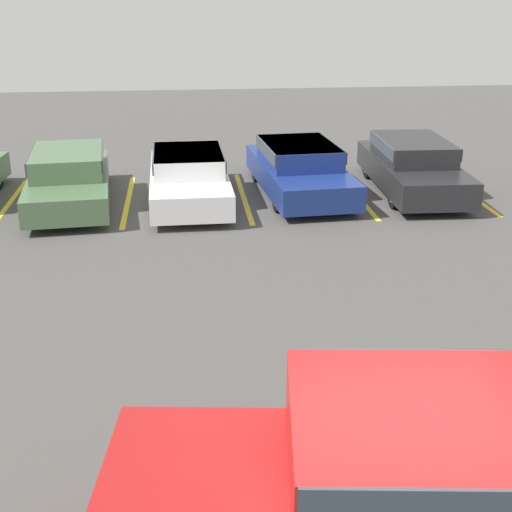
{
  "coord_description": "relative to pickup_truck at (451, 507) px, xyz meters",
  "views": [
    {
      "loc": [
        -1.66,
        -4.73,
        4.76
      ],
      "look_at": [
        -0.62,
        5.01,
        1.0
      ],
      "focal_mm": 50.0,
      "sensor_mm": 36.0,
      "label": 1
    }
  ],
  "objects": [
    {
      "name": "parked_sedan_b",
      "position": [
        -4.58,
        11.83,
        -0.24
      ],
      "size": [
        2.14,
        4.78,
        1.22
      ],
      "rotation": [
        0.0,
        0.0,
        -1.48
      ],
      "color": "#4C6B47",
      "rests_on": "ground_plane"
    },
    {
      "name": "stall_stripe_c",
      "position": [
        -3.29,
        11.89,
        -0.89
      ],
      "size": [
        0.12,
        4.27,
        0.01
      ],
      "primitive_type": "cube",
      "color": "yellow",
      "rests_on": "ground_plane"
    },
    {
      "name": "parked_sedan_c",
      "position": [
        -1.86,
        11.73,
        -0.27
      ],
      "size": [
        1.81,
        4.51,
        1.16
      ],
      "rotation": [
        0.0,
        0.0,
        -1.56
      ],
      "color": "silver",
      "rests_on": "ground_plane"
    },
    {
      "name": "wheel_stop_curb",
      "position": [
        -5.02,
        14.48,
        -0.82
      ],
      "size": [
        1.72,
        0.2,
        0.14
      ],
      "primitive_type": "cube",
      "color": "#B7B2A8",
      "rests_on": "ground_plane"
    },
    {
      "name": "stall_stripe_b",
      "position": [
        -6.01,
        11.89,
        -0.89
      ],
      "size": [
        0.12,
        4.27,
        0.01
      ],
      "primitive_type": "cube",
      "color": "yellow",
      "rests_on": "ground_plane"
    },
    {
      "name": "stall_stripe_e",
      "position": [
        2.15,
        11.89,
        -0.89
      ],
      "size": [
        0.12,
        4.27,
        0.01
      ],
      "primitive_type": "cube",
      "color": "yellow",
      "rests_on": "ground_plane"
    },
    {
      "name": "stall_stripe_f",
      "position": [
        4.87,
        11.89,
        -0.89
      ],
      "size": [
        0.12,
        4.27,
        0.01
      ],
      "primitive_type": "cube",
      "color": "yellow",
      "rests_on": "ground_plane"
    },
    {
      "name": "parked_sedan_d",
      "position": [
        0.79,
        12.11,
        -0.24
      ],
      "size": [
        2.14,
        4.73,
        1.21
      ],
      "rotation": [
        0.0,
        0.0,
        -1.5
      ],
      "color": "navy",
      "rests_on": "ground_plane"
    },
    {
      "name": "parked_sedan_e",
      "position": [
        3.55,
        12.02,
        -0.22
      ],
      "size": [
        1.88,
        4.69,
        1.27
      ],
      "rotation": [
        0.0,
        0.0,
        -1.6
      ],
      "color": "#232326",
      "rests_on": "ground_plane"
    },
    {
      "name": "pickup_truck",
      "position": [
        0.0,
        0.0,
        0.0
      ],
      "size": [
        5.75,
        2.64,
        1.8
      ],
      "rotation": [
        0.0,
        0.0,
        -0.12
      ],
      "color": "#A51919",
      "rests_on": "ground_plane"
    },
    {
      "name": "stall_stripe_d",
      "position": [
        -0.57,
        11.89,
        -0.89
      ],
      "size": [
        0.12,
        4.27,
        0.01
      ],
      "primitive_type": "cube",
      "color": "yellow",
      "rests_on": "ground_plane"
    }
  ]
}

